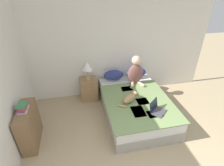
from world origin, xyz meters
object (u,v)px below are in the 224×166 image
Objects in this scene: person_sitting at (136,72)px; nightstand at (89,89)px; cat_tabby at (130,98)px; book_stack_top at (23,107)px; bed at (135,106)px; bookshelf at (29,126)px; table_lamp at (87,67)px; pillow_far at (136,73)px; pillow_near at (114,75)px; laptop_open at (157,109)px.

nightstand is (-1.13, 0.25, -0.51)m from person_sitting.
cat_tabby is (-0.35, -0.71, -0.23)m from person_sitting.
person_sitting is at bearing 21.69° from book_stack_top.
nightstand is (-0.79, 0.96, -0.28)m from cat_tabby.
bed is 2.59× the size of bookshelf.
pillow_far is at bearing 1.61° from table_lamp.
bed is 2.29m from book_stack_top.
book_stack_top is (-1.22, -1.19, 0.55)m from nightstand.
person_sitting reaches higher than bookshelf.
nightstand is (-0.66, -0.03, -0.33)m from pillow_near.
bed is at bearing -106.42° from person_sitting.
person_sitting reaches higher than bed.
table_lamp reaches higher than book_stack_top.
pillow_far reaches higher than nightstand.
pillow_far is 2.06× the size of book_stack_top.
pillow_near is 0.73m from nightstand.
bed is at bearing 9.24° from book_stack_top.
pillow_near is 0.61m from pillow_far.
nightstand is (-1.21, 1.40, -0.25)m from laptop_open.
laptop_open is 1.88m from table_lamp.
nightstand is at bearing 44.29° from book_stack_top.
pillow_far is 2.78m from bookshelf.
table_lamp is (-0.00, -0.01, 0.64)m from nightstand.
person_sitting is 1.42× the size of cat_tabby.
pillow_far is 2.78m from book_stack_top.
pillow_far is 1.31× the size of laptop_open.
pillow_near and pillow_far have the same top height.
pillow_near is 1.31× the size of laptop_open.
bed is 0.99m from pillow_far.
person_sitting is (-0.13, -0.28, 0.19)m from pillow_far.
laptop_open is 0.83× the size of table_lamp.
book_stack_top reaches higher than pillow_far.
table_lamp is at bearing 44.12° from bookshelf.
person_sitting is at bearing 21.62° from bookshelf.
table_lamp is 1.70m from book_stack_top.
table_lamp is (-1.14, 0.25, 0.12)m from person_sitting.
table_lamp is at bearing 44.17° from book_stack_top.
pillow_far is at bearing 29.36° from cat_tabby.
person_sitting reaches higher than nightstand.
pillow_far is 0.89× the size of nightstand.
person_sitting reaches higher than book_stack_top.
pillow_far reaches higher than laptop_open.
bed is 4.01× the size of cat_tabby.
person_sitting reaches higher than table_lamp.
pillow_far is at bearing 0.00° from pillow_near.
laptop_open reaches higher than nightstand.
cat_tabby is 1.29m from table_lamp.
bookshelf reaches higher than nightstand.
pillow_near is at bearing 33.00° from book_stack_top.
bookshelf is (-1.22, -1.18, -0.54)m from table_lamp.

